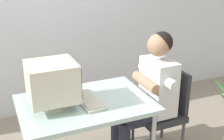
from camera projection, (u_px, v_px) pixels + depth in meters
desk at (85, 108)px, 2.50m from camera, size 1.11×0.77×0.73m
crt_monitor at (53, 82)px, 2.32m from camera, size 0.39×0.35×0.38m
keyboard at (88, 100)px, 2.48m from camera, size 0.19×0.43×0.03m
office_chair at (164, 107)px, 2.89m from camera, size 0.42×0.42×0.87m
person_seated at (149, 92)px, 2.75m from camera, size 0.68×0.57×1.26m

